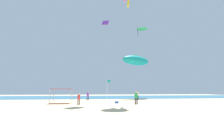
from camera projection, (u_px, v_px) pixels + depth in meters
ground at (105, 106)px, 20.98m from camera, size 110.00×110.00×0.10m
ocean_strip at (97, 97)px, 48.80m from camera, size 110.00×23.93×0.03m
canopy_tent at (62, 90)px, 25.74m from camera, size 3.15×2.68×2.22m
person_near_tent at (79, 98)px, 22.77m from camera, size 0.38×0.38×1.59m
person_leftmost at (136, 96)px, 23.97m from camera, size 0.47×0.44×1.87m
person_central at (88, 95)px, 33.13m from camera, size 0.41×0.41×1.73m
person_rightmost at (138, 94)px, 35.15m from camera, size 0.45×0.45×1.90m
banner_flag at (107, 89)px, 26.44m from camera, size 0.61×0.06×3.63m
cooler_box at (117, 102)px, 25.37m from camera, size 0.57×0.37×0.35m
kite_delta_green at (142, 28)px, 48.41m from camera, size 4.12×4.13×2.45m
kite_inflatable_teal at (136, 60)px, 39.31m from camera, size 8.12×5.66×2.98m
kite_parafoil_purple at (105, 23)px, 48.56m from camera, size 1.88×3.77×2.45m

